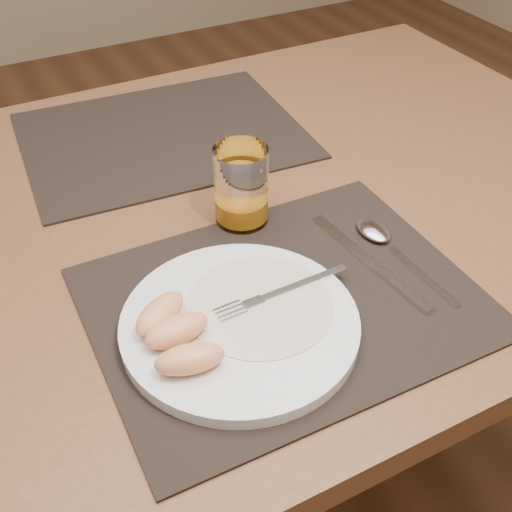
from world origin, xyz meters
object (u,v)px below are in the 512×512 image
object	(u,v)px
table	(208,253)
fork	(272,296)
placemat_near	(284,301)
placemat_far	(163,135)
spoon	(380,237)
plate	(240,324)
knife	(379,269)
juice_glass	(241,189)

from	to	relation	value
table	fork	xyz separation A→B (m)	(-0.01, -0.22, 0.11)
placemat_near	fork	world-z (taller)	fork
table	fork	world-z (taller)	fork
placemat_far	spoon	xyz separation A→B (m)	(0.15, -0.40, 0.01)
plate	placemat_near	bearing A→B (deg)	15.34
table	spoon	distance (m)	0.27
placemat_near	knife	size ratio (longest dim) A/B	2.04
spoon	plate	bearing A→B (deg)	-165.93
fork	spoon	distance (m)	0.19
plate	spoon	bearing A→B (deg)	14.07
plate	spoon	size ratio (longest dim) A/B	1.41
plate	placemat_far	bearing A→B (deg)	79.61
plate	fork	bearing A→B (deg)	17.26
placemat_near	table	bearing A→B (deg)	91.46
placemat_near	placemat_far	size ratio (longest dim) A/B	1.00
fork	knife	xyz separation A→B (m)	(0.15, -0.01, -0.02)
juice_glass	table	bearing A→B (deg)	122.42
placemat_far	spoon	world-z (taller)	spoon
fork	juice_glass	world-z (taller)	juice_glass
placemat_far	juice_glass	distance (m)	0.28
table	placemat_far	size ratio (longest dim) A/B	3.11
placemat_near	juice_glass	size ratio (longest dim) A/B	4.08
placemat_near	fork	size ratio (longest dim) A/B	2.57
fork	juice_glass	size ratio (longest dim) A/B	1.59
plate	knife	xyz separation A→B (m)	(0.20, 0.01, -0.01)
placemat_near	juice_glass	distance (m)	0.18
table	placemat_near	world-z (taller)	placemat_near
knife	spoon	bearing A→B (deg)	52.62
fork	juice_glass	bearing A→B (deg)	74.78
knife	spoon	distance (m)	0.06
knife	placemat_far	bearing A→B (deg)	104.46
placemat_near	knife	world-z (taller)	knife
placemat_far	fork	world-z (taller)	fork
table	knife	distance (m)	0.28
placemat_near	knife	xyz separation A→B (m)	(0.13, -0.01, 0.00)
plate	knife	distance (m)	0.20
placemat_far	placemat_near	bearing A→B (deg)	-92.03
table	plate	distance (m)	0.26
knife	juice_glass	world-z (taller)	juice_glass
table	spoon	world-z (taller)	spoon
table	plate	xyz separation A→B (m)	(-0.06, -0.24, 0.10)
table	plate	world-z (taller)	plate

